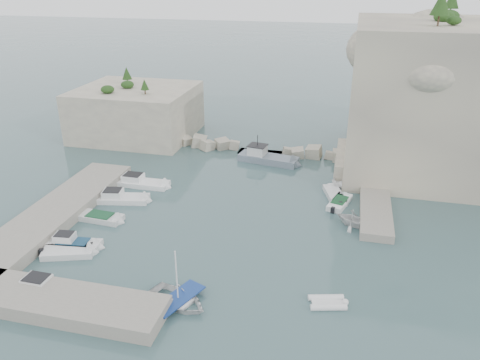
% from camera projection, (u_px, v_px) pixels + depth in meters
% --- Properties ---
extents(ground, '(400.00, 400.00, 0.00)m').
position_uv_depth(ground, '(225.00, 236.00, 42.76)').
color(ground, '#3F5D5F').
rests_on(ground, ground).
extents(cliff_east, '(26.00, 22.00, 17.00)m').
position_uv_depth(cliff_east, '(464.00, 99.00, 54.82)').
color(cliff_east, beige).
rests_on(cliff_east, ground).
extents(cliff_terrace, '(8.00, 10.00, 2.50)m').
position_uv_depth(cliff_terrace, '(370.00, 164.00, 55.47)').
color(cliff_terrace, beige).
rests_on(cliff_terrace, ground).
extents(outcrop_west, '(16.00, 14.00, 7.00)m').
position_uv_depth(outcrop_west, '(137.00, 112.00, 67.80)').
color(outcrop_west, beige).
rests_on(outcrop_west, ground).
extents(quay_west, '(5.00, 24.00, 1.10)m').
position_uv_depth(quay_west, '(53.00, 215.00, 45.27)').
color(quay_west, '#9E9689').
rests_on(quay_west, ground).
extents(quay_south, '(18.00, 4.00, 1.10)m').
position_uv_depth(quay_south, '(45.00, 300.00, 33.57)').
color(quay_south, '#9E9689').
rests_on(quay_south, ground).
extents(ledge_east, '(3.00, 16.00, 0.80)m').
position_uv_depth(ledge_east, '(375.00, 200.00, 48.60)').
color(ledge_east, '#9E9689').
rests_on(ledge_east, ground).
extents(breakwater, '(28.00, 3.00, 1.40)m').
position_uv_depth(breakwater, '(261.00, 147.00, 62.23)').
color(breakwater, beige).
rests_on(breakwater, ground).
extents(motorboat_a, '(6.95, 2.07, 1.40)m').
position_uv_depth(motorboat_a, '(142.00, 185.00, 52.85)').
color(motorboat_a, white).
rests_on(motorboat_a, ground).
extents(motorboat_b, '(6.52, 3.18, 1.40)m').
position_uv_depth(motorboat_b, '(122.00, 201.00, 49.24)').
color(motorboat_b, white).
rests_on(motorboat_b, ground).
extents(motorboat_c, '(5.01, 2.09, 0.70)m').
position_uv_depth(motorboat_c, '(101.00, 220.00, 45.51)').
color(motorboat_c, silver).
rests_on(motorboat_c, ground).
extents(motorboat_d, '(5.47, 2.21, 1.40)m').
position_uv_depth(motorboat_d, '(74.00, 247.00, 41.05)').
color(motorboat_d, silver).
rests_on(motorboat_d, ground).
extents(motorboat_e, '(5.05, 3.31, 0.70)m').
position_uv_depth(motorboat_e, '(69.00, 255.00, 39.94)').
color(motorboat_e, silver).
rests_on(motorboat_e, ground).
extents(motorboat_f, '(6.17, 1.94, 1.40)m').
position_uv_depth(motorboat_f, '(49.00, 293.00, 35.15)').
color(motorboat_f, silver).
rests_on(motorboat_f, ground).
extents(rowboat, '(5.73, 5.00, 0.99)m').
position_uv_depth(rowboat, '(178.00, 304.00, 34.03)').
color(rowboat, white).
rests_on(rowboat, ground).
extents(inflatable_dinghy, '(3.12, 2.06, 0.44)m').
position_uv_depth(inflatable_dinghy, '(327.00, 304.00, 33.94)').
color(inflatable_dinghy, white).
rests_on(inflatable_dinghy, ground).
extents(tender_east_a, '(4.20, 3.95, 1.77)m').
position_uv_depth(tender_east_a, '(353.00, 226.00, 44.46)').
color(tender_east_a, silver).
rests_on(tender_east_a, ground).
extents(tender_east_b, '(2.68, 4.67, 0.70)m').
position_uv_depth(tender_east_b, '(339.00, 205.00, 48.44)').
color(tender_east_b, white).
rests_on(tender_east_b, ground).
extents(tender_east_c, '(3.00, 5.17, 0.70)m').
position_uv_depth(tender_east_c, '(334.00, 197.00, 50.05)').
color(tender_east_c, silver).
rests_on(tender_east_c, ground).
extents(tender_east_d, '(4.27, 2.63, 1.55)m').
position_uv_depth(tender_east_d, '(349.00, 189.00, 51.98)').
color(tender_east_d, white).
rests_on(tender_east_d, ground).
extents(work_boat, '(8.54, 3.80, 2.20)m').
position_uv_depth(work_boat, '(268.00, 162.00, 59.33)').
color(work_boat, slate).
rests_on(work_boat, ground).
extents(rowboat_mast, '(0.10, 0.10, 4.20)m').
position_uv_depth(rowboat_mast, '(176.00, 274.00, 32.97)').
color(rowboat_mast, white).
rests_on(rowboat_mast, rowboat).
extents(vegetation, '(53.48, 13.88, 13.40)m').
position_uv_depth(vegetation, '(429.00, 12.00, 53.32)').
color(vegetation, '#1E4219').
rests_on(vegetation, ground).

